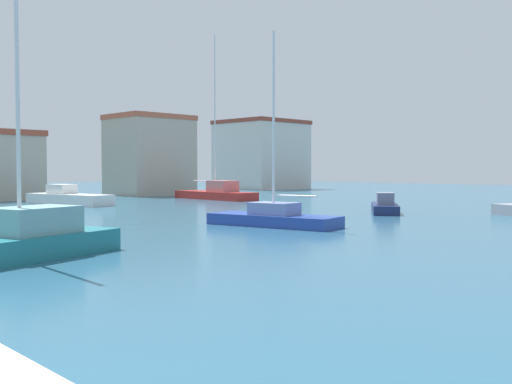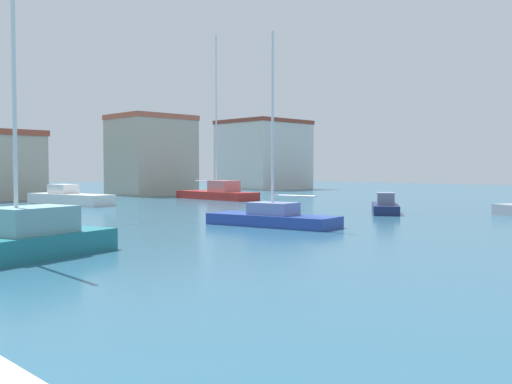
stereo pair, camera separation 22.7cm
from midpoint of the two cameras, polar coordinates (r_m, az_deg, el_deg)
The scene contains 8 objects.
water at distance 30.57m, azimuth -15.74°, elevation -2.77°, with size 160.00×160.00×0.00m, color #285670.
sailboat_blue_near_pier at distance 26.89m, azimuth 1.50°, elevation -2.42°, with size 3.19×6.58×8.96m.
motorboat_navy_distant_east at distance 35.61m, azimuth 12.36°, elevation -1.36°, with size 4.83×4.03×1.24m.
sailboat_teal_center_channel at distance 18.46m, azimuth -22.17°, elevation -4.28°, with size 6.48×3.63×9.47m.
sailboat_red_behind_lamppost at distance 50.46m, azimuth -4.01°, elevation -0.04°, with size 2.64×8.60×14.18m.
motorboat_white_distant_north at distance 45.02m, azimuth -18.10°, elevation -0.56°, with size 3.41×7.86×1.50m.
yacht_club at distance 60.09m, azimuth -10.51°, elevation 3.59°, with size 7.46×6.41×8.07m.
harbor_office at distance 76.91m, azimuth 0.45°, elevation 3.68°, with size 9.67×9.41×8.99m.
Camera 1 is at (0.10, -6.53, 2.65)m, focal length 40.72 mm.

